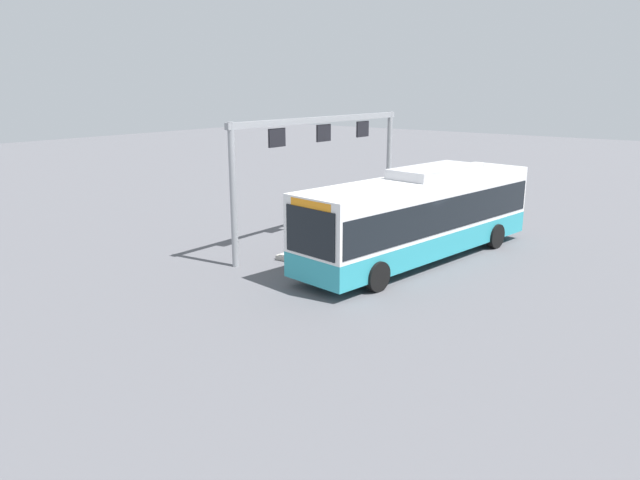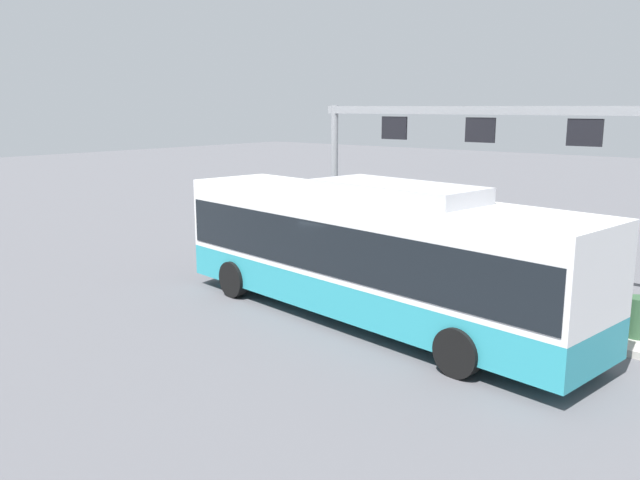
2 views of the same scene
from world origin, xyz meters
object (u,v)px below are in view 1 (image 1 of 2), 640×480
bus_main (421,213)px  person_waiting_near (318,228)px  person_boarding (303,236)px  trash_bin (428,212)px  person_waiting_mid (355,225)px

bus_main → person_waiting_near: 3.98m
person_waiting_near → person_boarding: bearing=-108.4°
person_boarding → trash_bin: (-8.67, 0.61, -0.44)m
person_waiting_near → person_waiting_mid: bearing=29.5°
bus_main → person_waiting_mid: (0.45, -2.68, -0.76)m
bus_main → trash_bin: bus_main is taller
bus_main → trash_bin: bearing=-147.9°
person_waiting_near → person_waiting_mid: size_ratio=1.00×
trash_bin → person_waiting_near: bearing=-7.2°
person_boarding → trash_bin: 8.71m
person_waiting_near → trash_bin: size_ratio=1.86×
person_waiting_mid → trash_bin: bearing=66.3°
person_boarding → bus_main: bearing=34.5°
bus_main → person_waiting_near: (1.85, -3.44, -0.76)m
person_waiting_near → trash_bin: (-7.35, 0.93, -0.44)m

